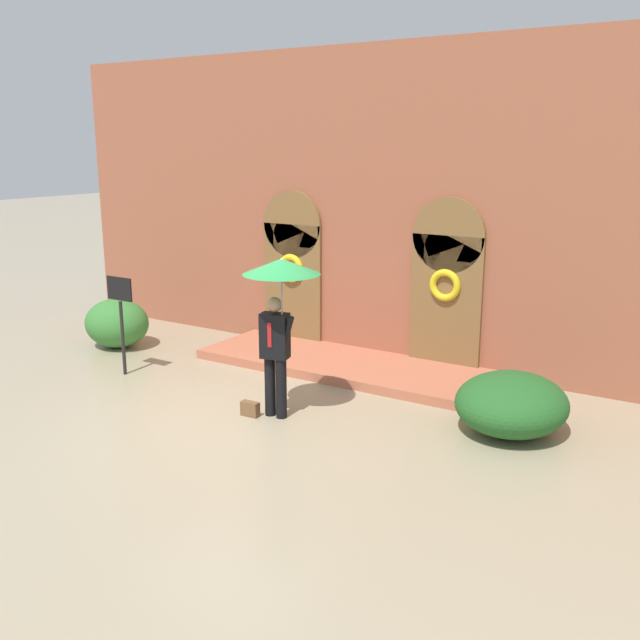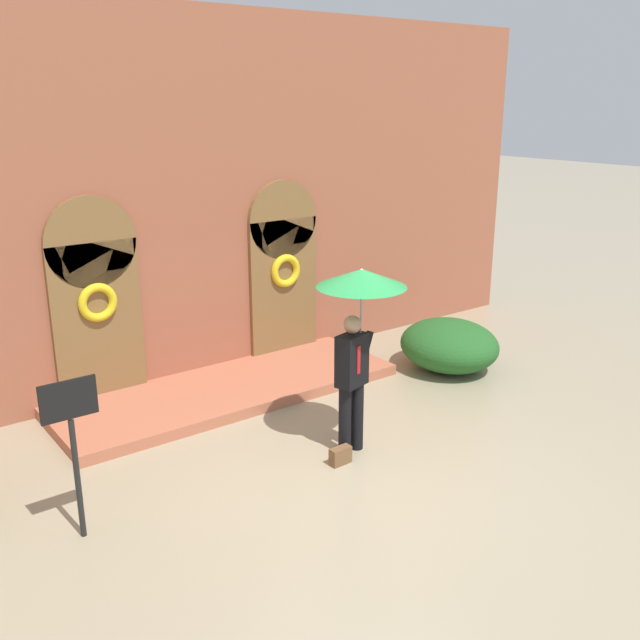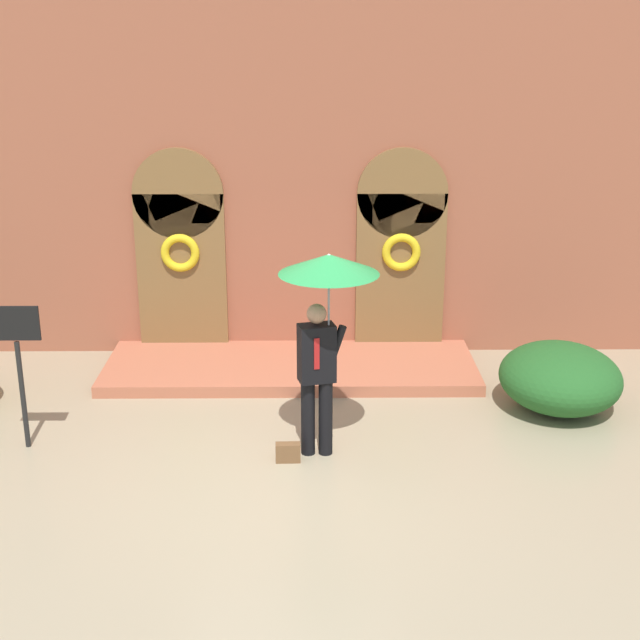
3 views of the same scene
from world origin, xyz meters
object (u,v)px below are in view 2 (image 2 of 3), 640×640
person_with_umbrella (359,305)px  shrub_right (449,345)px  handbag (340,456)px  sign_post (72,433)px

person_with_umbrella → shrub_right: person_with_umbrella is taller
person_with_umbrella → handbag: bearing=-154.8°
shrub_right → person_with_umbrella: bearing=-157.4°
handbag → sign_post: size_ratio=0.16×
shrub_right → sign_post: bearing=-170.8°
person_with_umbrella → sign_post: person_with_umbrella is taller
person_with_umbrella → shrub_right: bearing=22.6°
person_with_umbrella → sign_post: size_ratio=1.37×
sign_post → shrub_right: 6.61m
handbag → sign_post: (-3.05, 0.41, 1.05)m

